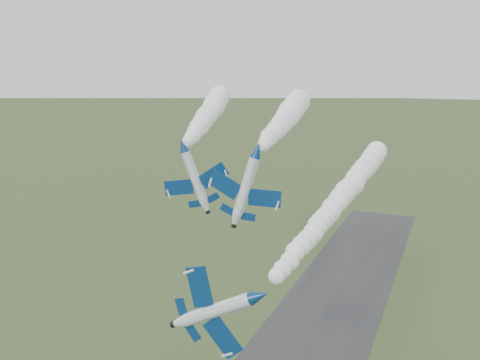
% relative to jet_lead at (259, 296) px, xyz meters
% --- Properties ---
extents(jet_lead, '(4.61, 12.06, 8.98)m').
position_rel_jet_lead_xyz_m(jet_lead, '(0.00, 0.00, 0.00)').
color(jet_lead, white).
extents(smoke_trail_jet_lead, '(5.60, 74.56, 4.55)m').
position_rel_jet_lead_xyz_m(smoke_trail_jet_lead, '(0.07, 40.35, 1.66)').
color(smoke_trail_jet_lead, white).
extents(jet_pair_left, '(9.02, 11.09, 3.77)m').
position_rel_jet_lead_xyz_m(jet_pair_left, '(-18.65, 19.23, 11.22)').
color(jet_pair_left, white).
extents(smoke_trail_jet_pair_left, '(28.17, 72.60, 5.50)m').
position_rel_jet_lead_xyz_m(smoke_trail_jet_pair_left, '(-32.40, 56.32, 12.62)').
color(smoke_trail_jet_pair_left, white).
extents(jet_pair_right, '(10.10, 12.38, 3.91)m').
position_rel_jet_lead_xyz_m(jet_pair_right, '(-7.81, 19.89, 11.13)').
color(jet_pair_right, white).
extents(smoke_trail_jet_pair_right, '(15.97, 55.72, 5.30)m').
position_rel_jet_lead_xyz_m(smoke_trail_jet_pair_right, '(-13.65, 50.06, 12.49)').
color(smoke_trail_jet_pair_right, white).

